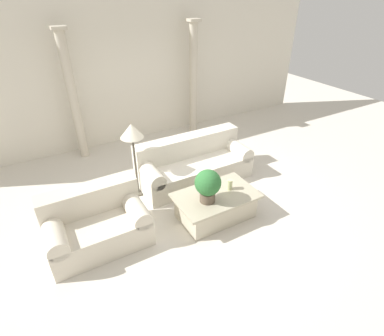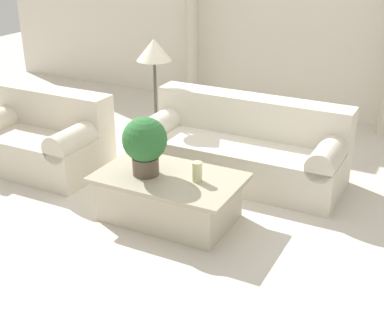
{
  "view_description": "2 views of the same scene",
  "coord_description": "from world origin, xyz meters",
  "px_view_note": "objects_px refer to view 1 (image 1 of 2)",
  "views": [
    {
      "loc": [
        -2.16,
        -3.69,
        3.28
      ],
      "look_at": [
        -0.07,
        -0.0,
        0.68
      ],
      "focal_mm": 28.0,
      "sensor_mm": 36.0,
      "label": 1
    },
    {
      "loc": [
        2.22,
        -4.31,
        2.49
      ],
      "look_at": [
        0.21,
        -0.4,
        0.48
      ],
      "focal_mm": 50.0,
      "sensor_mm": 36.0,
      "label": 2
    }
  ],
  "objects_px": {
    "potted_plant": "(208,184)",
    "loveseat": "(96,223)",
    "floor_lamp": "(132,135)",
    "sofa_long": "(193,164)",
    "coffee_table": "(216,205)"
  },
  "relations": [
    {
      "from": "potted_plant",
      "to": "floor_lamp",
      "type": "bearing_deg",
      "value": 117.15
    },
    {
      "from": "sofa_long",
      "to": "coffee_table",
      "type": "distance_m",
      "value": 1.19
    },
    {
      "from": "loveseat",
      "to": "coffee_table",
      "type": "bearing_deg",
      "value": -12.03
    },
    {
      "from": "sofa_long",
      "to": "coffee_table",
      "type": "bearing_deg",
      "value": -101.96
    },
    {
      "from": "sofa_long",
      "to": "loveseat",
      "type": "height_order",
      "value": "same"
    },
    {
      "from": "sofa_long",
      "to": "potted_plant",
      "type": "distance_m",
      "value": 1.36
    },
    {
      "from": "coffee_table",
      "to": "sofa_long",
      "type": "bearing_deg",
      "value": 78.04
    },
    {
      "from": "potted_plant",
      "to": "loveseat",
      "type": "bearing_deg",
      "value": 164.35
    },
    {
      "from": "loveseat",
      "to": "sofa_long",
      "type": "bearing_deg",
      "value": 20.59
    },
    {
      "from": "loveseat",
      "to": "floor_lamp",
      "type": "bearing_deg",
      "value": 42.26
    },
    {
      "from": "sofa_long",
      "to": "loveseat",
      "type": "relative_size",
      "value": 1.54
    },
    {
      "from": "potted_plant",
      "to": "floor_lamp",
      "type": "xyz_separation_m",
      "value": [
        -0.67,
        1.3,
        0.43
      ]
    },
    {
      "from": "sofa_long",
      "to": "floor_lamp",
      "type": "distance_m",
      "value": 1.4
    },
    {
      "from": "sofa_long",
      "to": "loveseat",
      "type": "bearing_deg",
      "value": -159.41
    },
    {
      "from": "potted_plant",
      "to": "floor_lamp",
      "type": "relative_size",
      "value": 0.39
    }
  ]
}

